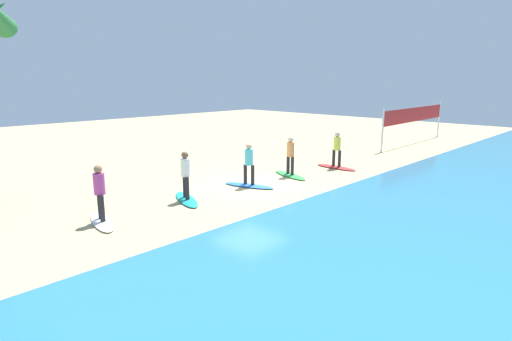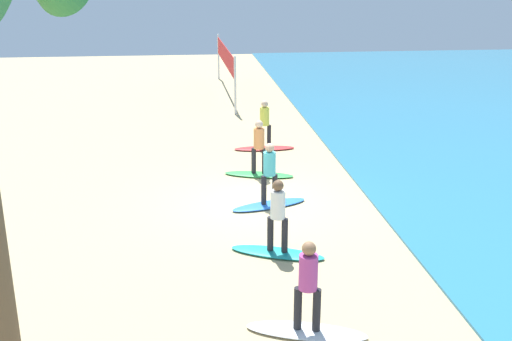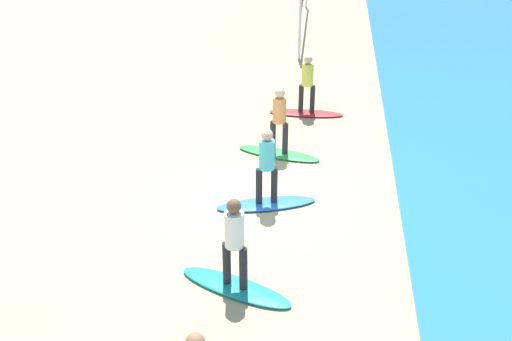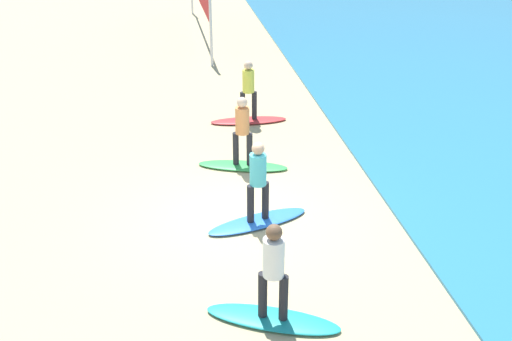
# 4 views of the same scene
# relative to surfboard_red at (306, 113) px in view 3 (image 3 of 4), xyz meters

# --- Properties ---
(ground_plane) EXTENTS (60.00, 60.00, 0.00)m
(ground_plane) POSITION_rel_surfboard_red_xyz_m (5.03, -0.79, -0.04)
(ground_plane) COLOR tan
(surfboard_red) EXTENTS (0.57, 2.10, 0.09)m
(surfboard_red) POSITION_rel_surfboard_red_xyz_m (0.00, 0.00, 0.00)
(surfboard_red) COLOR red
(surfboard_red) RESTS_ON ground
(surfer_red) EXTENTS (0.32, 0.46, 1.64)m
(surfer_red) POSITION_rel_surfboard_red_xyz_m (0.00, -0.00, 0.99)
(surfer_red) COLOR #232328
(surfer_red) RESTS_ON surfboard_red
(surfboard_green) EXTENTS (1.11, 2.17, 0.09)m
(surfboard_green) POSITION_rel_surfboard_red_xyz_m (2.81, -0.52, 0.00)
(surfboard_green) COLOR green
(surfboard_green) RESTS_ON ground
(surfer_green) EXTENTS (0.32, 0.45, 1.64)m
(surfer_green) POSITION_rel_surfboard_red_xyz_m (2.81, -0.52, 0.99)
(surfer_green) COLOR #232328
(surfer_green) RESTS_ON surfboard_green
(surfboard_blue) EXTENTS (1.18, 2.17, 0.09)m
(surfboard_blue) POSITION_rel_surfboard_red_xyz_m (5.32, -0.54, 0.00)
(surfboard_blue) COLOR blue
(surfboard_blue) RESTS_ON ground
(surfer_blue) EXTENTS (0.32, 0.44, 1.64)m
(surfer_blue) POSITION_rel_surfboard_red_xyz_m (5.32, -0.54, 0.99)
(surfer_blue) COLOR #232328
(surfer_blue) RESTS_ON surfboard_blue
(surfboard_teal) EXTENTS (1.31, 2.16, 0.09)m
(surfboard_teal) POSITION_rel_surfboard_red_xyz_m (8.19, -0.75, 0.00)
(surfboard_teal) COLOR teal
(surfboard_teal) RESTS_ON ground
(surfer_teal) EXTENTS (0.32, 0.44, 1.64)m
(surfer_teal) POSITION_rel_surfboard_red_xyz_m (8.19, -0.75, 0.99)
(surfer_teal) COLOR #232328
(surfer_teal) RESTS_ON surfboard_teal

